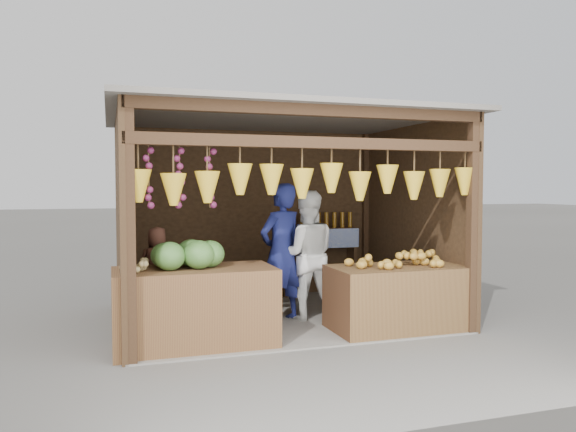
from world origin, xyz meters
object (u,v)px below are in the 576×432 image
object	(u,v)px
counter_left	(195,307)
man_standing	(281,253)
counter_right	(399,298)
woman_standing	(306,255)
vendor_seated	(157,266)

from	to	relation	value
counter_left	man_standing	xyz separation A→B (m)	(1.22, 0.78, 0.46)
counter_left	counter_right	world-z (taller)	counter_left
counter_right	woman_standing	xyz separation A→B (m)	(-0.89, 0.87, 0.45)
man_standing	counter_right	bearing A→B (deg)	122.65
woman_standing	vendor_seated	bearing A→B (deg)	2.60
woman_standing	vendor_seated	size ratio (longest dim) A/B	1.73
counter_left	woman_standing	world-z (taller)	woman_standing
counter_right	woman_standing	world-z (taller)	woman_standing
counter_right	man_standing	world-z (taller)	man_standing
man_standing	woman_standing	xyz separation A→B (m)	(0.35, 0.04, -0.05)
counter_right	woman_standing	distance (m)	1.32
counter_right	man_standing	size ratio (longest dim) A/B	0.94
counter_left	woman_standing	bearing A→B (deg)	27.44
man_standing	vendor_seated	bearing A→B (deg)	-33.70
counter_left	vendor_seated	xyz separation A→B (m)	(-0.31, 1.05, 0.33)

